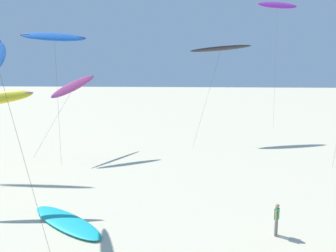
% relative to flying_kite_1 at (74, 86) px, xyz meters
% --- Properties ---
extents(flying_kite_1, '(4.66, 7.19, 7.89)m').
position_rel_flying_kite_1_xyz_m(flying_kite_1, '(0.00, 0.00, 0.00)').
color(flying_kite_1, '#EA5193').
rests_on(flying_kite_1, ground).
extents(flying_kite_3, '(5.99, 6.44, 18.05)m').
position_rel_flying_kite_1_xyz_m(flying_kite_3, '(23.79, 19.98, 10.69)').
color(flying_kite_3, purple).
rests_on(flying_kite_3, ground).
extents(flying_kite_6, '(5.97, 7.39, 11.91)m').
position_rel_flying_kite_1_xyz_m(flying_kite_6, '(-1.92, 0.45, 4.70)').
color(flying_kite_6, blue).
rests_on(flying_kite_6, ground).
extents(flying_kite_7, '(7.63, 7.51, 11.26)m').
position_rel_flying_kite_1_xyz_m(flying_kite_7, '(14.86, 7.91, 3.94)').
color(flying_kite_7, black).
rests_on(flying_kite_7, ground).
extents(grounded_kite_3, '(5.62, 4.90, 0.24)m').
position_rel_flying_kite_1_xyz_m(grounded_kite_3, '(4.85, -15.98, -6.48)').
color(grounded_kite_3, '#19B2B7').
rests_on(grounded_kite_3, ground).
extents(person_mid_field, '(0.31, 0.47, 1.69)m').
position_rel_flying_kite_1_xyz_m(person_mid_field, '(15.89, -16.49, -5.68)').
color(person_mid_field, slate).
rests_on(person_mid_field, ground).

